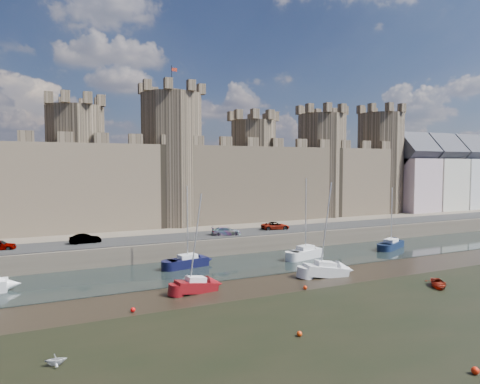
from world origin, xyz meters
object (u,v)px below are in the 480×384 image
Objects in this scene: car_2 at (226,231)px; sailboat_4 at (196,285)px; car_3 at (275,226)px; sailboat_5 at (325,270)px; car_1 at (85,239)px; sailboat_3 at (391,244)px; sailboat_2 at (305,253)px; sailboat_1 at (188,261)px.

sailboat_4 reaches higher than car_2.
car_3 is 0.42× the size of sailboat_5.
car_1 is 0.42× the size of sailboat_3.
car_1 reaches higher than car_2.
sailboat_2 is 1.17× the size of sailboat_3.
car_1 is at bearing 98.52° from car_3.
car_2 is 12.40m from sailboat_2.
car_1 is at bearing 108.07° from sailboat_4.
sailboat_3 is at bearing -116.79° from car_3.
sailboat_3 is 21.25m from sailboat_5.
sailboat_5 reaches higher than sailboat_3.
sailboat_5 is at bearing -130.21° from car_1.
sailboat_5 is (5.05, -17.96, -2.35)m from car_2.
sailboat_2 is (-1.30, -10.71, -2.27)m from car_3.
sailboat_4 is at bearing -169.58° from sailboat_2.
sailboat_4 reaches higher than sailboat_3.
sailboat_2 is at bearing -17.60° from sailboat_1.
car_2 is 0.39× the size of sailboat_5.
car_3 is 0.44× the size of sailboat_1.
sailboat_4 is at bearing 170.16° from sailboat_3.
sailboat_5 is (-19.19, -9.14, 0.04)m from sailboat_3.
car_3 is (29.38, -0.09, -0.02)m from car_1.
sailboat_4 is (-20.36, -19.18, -2.39)m from car_3.
car_1 is at bearing 145.43° from sailboat_2.
sailboat_1 reaches higher than car_2.
car_3 is 28.08m from sailboat_4.
sailboat_5 is at bearing -147.37° from car_2.
car_3 is (9.50, 1.70, 0.01)m from car_2.
sailboat_2 is 1.09× the size of sailboat_4.
car_2 is at bearing 115.50° from sailboat_5.
sailboat_1 is at bearing 69.52° from sailboat_4.
sailboat_2 is (16.56, -1.98, 0.06)m from sailboat_1.
sailboat_3 is 0.93× the size of sailboat_4.
sailboat_5 reaches higher than car_1.
sailboat_5 is at bearing -122.94° from sailboat_2.
sailboat_1 is 17.29m from sailboat_5.
sailboat_4 is (-35.10, -8.67, 0.00)m from sailboat_3.
sailboat_4 is (-2.50, -10.45, -0.06)m from sailboat_1.
sailboat_3 is at bearing -12.79° from sailboat_2.
car_2 is at bearing 51.15° from sailboat_4.
sailboat_2 is (28.08, -10.81, -2.29)m from car_1.
sailboat_5 reaches higher than sailboat_1.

